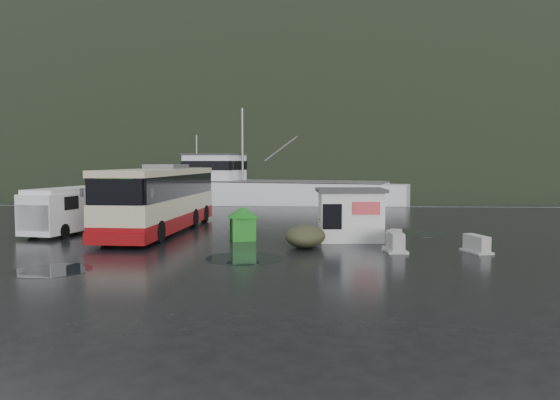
{
  "coord_description": "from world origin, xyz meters",
  "views": [
    {
      "loc": [
        4.14,
        -25.96,
        3.77
      ],
      "look_at": [
        2.77,
        3.63,
        1.7
      ],
      "focal_mm": 35.0,
      "sensor_mm": 36.0,
      "label": 1
    }
  ],
  "objects_px": {
    "jersey_barrier_b": "(476,252)",
    "jersey_barrier_c": "(394,249)",
    "ticket_kiosk": "(350,241)",
    "jersey_barrier_a": "(395,251)",
    "waste_bin_right": "(333,241)",
    "dome_tent": "(305,247)",
    "fishing_trawler": "(271,201)",
    "coach_bus": "(162,231)",
    "waste_bin_left": "(243,240)",
    "white_van": "(70,233)"
  },
  "relations": [
    {
      "from": "waste_bin_left",
      "to": "jersey_barrier_c",
      "type": "height_order",
      "value": "waste_bin_left"
    },
    {
      "from": "coach_bus",
      "to": "waste_bin_right",
      "type": "relative_size",
      "value": 8.71
    },
    {
      "from": "jersey_barrier_b",
      "to": "white_van",
      "type": "bearing_deg",
      "value": 165.22
    },
    {
      "from": "jersey_barrier_c",
      "to": "fishing_trawler",
      "type": "xyz_separation_m",
      "value": [
        -7.18,
        29.28,
        0.0
      ]
    },
    {
      "from": "jersey_barrier_c",
      "to": "waste_bin_right",
      "type": "bearing_deg",
      "value": 138.96
    },
    {
      "from": "white_van",
      "to": "jersey_barrier_a",
      "type": "xyz_separation_m",
      "value": [
        16.26,
        -5.03,
        0.0
      ]
    },
    {
      "from": "jersey_barrier_c",
      "to": "jersey_barrier_a",
      "type": "bearing_deg",
      "value": -94.73
    },
    {
      "from": "dome_tent",
      "to": "ticket_kiosk",
      "type": "height_order",
      "value": "ticket_kiosk"
    },
    {
      "from": "jersey_barrier_a",
      "to": "jersey_barrier_c",
      "type": "xyz_separation_m",
      "value": [
        0.06,
        0.7,
        0.0
      ]
    },
    {
      "from": "white_van",
      "to": "jersey_barrier_c",
      "type": "height_order",
      "value": "white_van"
    },
    {
      "from": "dome_tent",
      "to": "jersey_barrier_a",
      "type": "distance_m",
      "value": 3.91
    },
    {
      "from": "ticket_kiosk",
      "to": "jersey_barrier_b",
      "type": "relative_size",
      "value": 2.22
    },
    {
      "from": "jersey_barrier_b",
      "to": "jersey_barrier_c",
      "type": "height_order",
      "value": "jersey_barrier_c"
    },
    {
      "from": "ticket_kiosk",
      "to": "waste_bin_right",
      "type": "bearing_deg",
      "value": -169.62
    },
    {
      "from": "dome_tent",
      "to": "fishing_trawler",
      "type": "xyz_separation_m",
      "value": [
        -3.33,
        29.02,
        0.0
      ]
    },
    {
      "from": "waste_bin_right",
      "to": "dome_tent",
      "type": "distance_m",
      "value": 2.35
    },
    {
      "from": "jersey_barrier_a",
      "to": "ticket_kiosk",
      "type": "bearing_deg",
      "value": 118.07
    },
    {
      "from": "jersey_barrier_b",
      "to": "coach_bus",
      "type": "bearing_deg",
      "value": 157.33
    },
    {
      "from": "waste_bin_left",
      "to": "jersey_barrier_a",
      "type": "distance_m",
      "value": 7.43
    },
    {
      "from": "dome_tent",
      "to": "ticket_kiosk",
      "type": "xyz_separation_m",
      "value": [
        2.15,
        2.13,
        0.0
      ]
    },
    {
      "from": "fishing_trawler",
      "to": "jersey_barrier_c",
      "type": "bearing_deg",
      "value": -60.31
    },
    {
      "from": "white_van",
      "to": "waste_bin_right",
      "type": "distance_m",
      "value": 13.97
    },
    {
      "from": "dome_tent",
      "to": "jersey_barrier_b",
      "type": "height_order",
      "value": "dome_tent"
    },
    {
      "from": "jersey_barrier_a",
      "to": "jersey_barrier_b",
      "type": "bearing_deg",
      "value": -2.41
    },
    {
      "from": "dome_tent",
      "to": "jersey_barrier_b",
      "type": "bearing_deg",
      "value": -8.68
    },
    {
      "from": "waste_bin_left",
      "to": "jersey_barrier_c",
      "type": "relative_size",
      "value": 1.03
    },
    {
      "from": "ticket_kiosk",
      "to": "jersey_barrier_c",
      "type": "height_order",
      "value": "ticket_kiosk"
    },
    {
      "from": "coach_bus",
      "to": "jersey_barrier_b",
      "type": "bearing_deg",
      "value": -19.73
    },
    {
      "from": "dome_tent",
      "to": "coach_bus",
      "type": "bearing_deg",
      "value": 146.59
    },
    {
      "from": "waste_bin_left",
      "to": "jersey_barrier_b",
      "type": "relative_size",
      "value": 1.12
    },
    {
      "from": "waste_bin_left",
      "to": "fishing_trawler",
      "type": "bearing_deg",
      "value": 90.66
    },
    {
      "from": "coach_bus",
      "to": "waste_bin_left",
      "type": "xyz_separation_m",
      "value": [
        4.8,
        -3.14,
        0.0
      ]
    },
    {
      "from": "coach_bus",
      "to": "dome_tent",
      "type": "height_order",
      "value": "coach_bus"
    },
    {
      "from": "dome_tent",
      "to": "ticket_kiosk",
      "type": "bearing_deg",
      "value": 44.73
    },
    {
      "from": "white_van",
      "to": "coach_bus",
      "type": "bearing_deg",
      "value": 24.15
    },
    {
      "from": "ticket_kiosk",
      "to": "jersey_barrier_a",
      "type": "height_order",
      "value": "ticket_kiosk"
    },
    {
      "from": "dome_tent",
      "to": "ticket_kiosk",
      "type": "relative_size",
      "value": 0.77
    },
    {
      "from": "ticket_kiosk",
      "to": "fishing_trawler",
      "type": "xyz_separation_m",
      "value": [
        -5.48,
        26.89,
        0.0
      ]
    },
    {
      "from": "dome_tent",
      "to": "jersey_barrier_c",
      "type": "relative_size",
      "value": 1.57
    },
    {
      "from": "jersey_barrier_b",
      "to": "jersey_barrier_a",
      "type": "bearing_deg",
      "value": 177.59
    },
    {
      "from": "waste_bin_left",
      "to": "fishing_trawler",
      "type": "relative_size",
      "value": 0.06
    },
    {
      "from": "waste_bin_left",
      "to": "dome_tent",
      "type": "xyz_separation_m",
      "value": [
        3.02,
        -2.02,
        0.0
      ]
    },
    {
      "from": "waste_bin_left",
      "to": "jersey_barrier_b",
      "type": "distance_m",
      "value": 10.62
    },
    {
      "from": "jersey_barrier_a",
      "to": "fishing_trawler",
      "type": "bearing_deg",
      "value": 103.37
    },
    {
      "from": "waste_bin_right",
      "to": "jersey_barrier_a",
      "type": "height_order",
      "value": "waste_bin_right"
    },
    {
      "from": "jersey_barrier_b",
      "to": "dome_tent",
      "type": "bearing_deg",
      "value": 171.32
    },
    {
      "from": "jersey_barrier_c",
      "to": "ticket_kiosk",
      "type": "bearing_deg",
      "value": 125.5
    },
    {
      "from": "jersey_barrier_a",
      "to": "jersey_barrier_c",
      "type": "height_order",
      "value": "jersey_barrier_a"
    },
    {
      "from": "jersey_barrier_b",
      "to": "waste_bin_right",
      "type": "bearing_deg",
      "value": 152.44
    },
    {
      "from": "fishing_trawler",
      "to": "jersey_barrier_a",
      "type": "bearing_deg",
      "value": -60.73
    }
  ]
}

